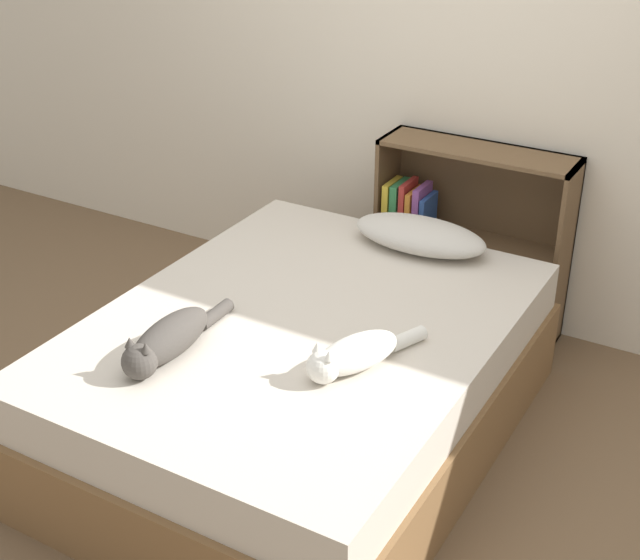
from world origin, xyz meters
name	(u,v)px	position (x,y,z in m)	size (l,w,h in m)	color
ground_plane	(302,436)	(0.00, 0.00, 0.00)	(8.00, 8.00, 0.00)	brown
wall_back	(452,52)	(0.00, 1.31, 1.25)	(8.00, 0.06, 2.50)	silver
bed	(301,380)	(0.00, 0.00, 0.26)	(1.44, 1.89, 0.54)	brown
pillow	(420,235)	(0.13, 0.77, 0.60)	(0.59, 0.29, 0.13)	beige
cat_light	(353,355)	(0.32, -0.19, 0.59)	(0.27, 0.48, 0.14)	white
cat_dark	(167,340)	(-0.26, -0.45, 0.60)	(0.15, 0.57, 0.15)	#47423D
bookshelf	(466,232)	(0.18, 1.18, 0.46)	(0.88, 0.26, 0.89)	brown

